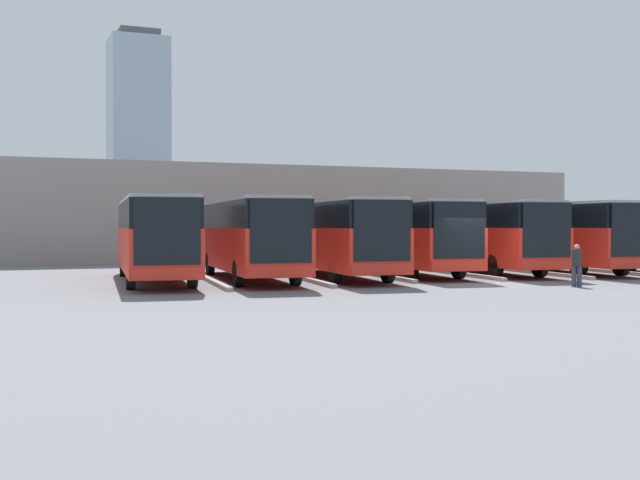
{
  "coord_description": "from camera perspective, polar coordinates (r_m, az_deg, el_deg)",
  "views": [
    {
      "loc": [
        17.06,
        25.91,
        2.25
      ],
      "look_at": [
        4.22,
        -5.94,
        1.59
      ],
      "focal_mm": 45.0,
      "sensor_mm": 36.0,
      "label": 1
    }
  ],
  "objects": [
    {
      "name": "curb_divider_4",
      "position": [
        31.75,
        -0.89,
        -2.83
      ],
      "size": [
        1.04,
        7.32,
        0.15
      ],
      "primitive_type": "cube",
      "rotation": [
        0.0,
        0.0,
        -0.11
      ],
      "color": "#9E9E99",
      "rests_on": "ground_plane"
    },
    {
      "name": "bus_0",
      "position": [
        43.1,
        19.29,
        0.47
      ],
      "size": [
        3.7,
        12.12,
        3.26
      ],
      "rotation": [
        0.0,
        0.0,
        -0.11
      ],
      "color": "red",
      "rests_on": "ground_plane"
    },
    {
      "name": "bus_2",
      "position": [
        38.14,
        11.17,
        0.43
      ],
      "size": [
        3.7,
        12.12,
        3.26
      ],
      "rotation": [
        0.0,
        0.0,
        -0.11
      ],
      "color": "red",
      "rests_on": "ground_plane"
    },
    {
      "name": "curb_divider_5",
      "position": [
        30.59,
        -7.54,
        -2.98
      ],
      "size": [
        1.04,
        7.32,
        0.15
      ],
      "primitive_type": "cube",
      "rotation": [
        0.0,
        0.0,
        -0.11
      ],
      "color": "#9E9E99",
      "rests_on": "ground_plane"
    },
    {
      "name": "office_tower",
      "position": [
        246.79,
        -12.8,
        7.36
      ],
      "size": [
        16.68,
        16.68,
        59.81
      ],
      "color": "#93A8B7",
      "rests_on": "ground_plane"
    },
    {
      "name": "curb_divider_0",
      "position": [
        40.58,
        18.91,
        -2.03
      ],
      "size": [
        1.04,
        7.32,
        0.15
      ],
      "primitive_type": "cube",
      "rotation": [
        0.0,
        0.0,
        -0.11
      ],
      "color": "#9E9E99",
      "rests_on": "ground_plane"
    },
    {
      "name": "bus_5",
      "position": [
        32.73,
        -5.11,
        0.34
      ],
      "size": [
        3.7,
        12.12,
        3.26
      ],
      "rotation": [
        0.0,
        0.0,
        -0.11
      ],
      "color": "red",
      "rests_on": "ground_plane"
    },
    {
      "name": "curb_divider_1",
      "position": [
        37.31,
        15.66,
        -2.28
      ],
      "size": [
        1.04,
        7.32,
        0.15
      ],
      "primitive_type": "cube",
      "rotation": [
        0.0,
        0.0,
        -0.11
      ],
      "color": "#9E9E99",
      "rests_on": "ground_plane"
    },
    {
      "name": "curb_divider_3",
      "position": [
        34.18,
        4.44,
        -2.55
      ],
      "size": [
        1.04,
        7.32,
        0.15
      ],
      "primitive_type": "cube",
      "rotation": [
        0.0,
        0.0,
        -0.11
      ],
      "color": "#9E9E99",
      "rests_on": "ground_plane"
    },
    {
      "name": "ground_plane",
      "position": [
        31.1,
        11.39,
        -3.07
      ],
      "size": [
        600.0,
        600.0,
        0.0
      ],
      "primitive_type": "plane",
      "color": "slate"
    },
    {
      "name": "station_building",
      "position": [
        53.63,
        -3.41,
        1.9
      ],
      "size": [
        40.5,
        12.16,
        5.92
      ],
      "color": "gray",
      "rests_on": "ground_plane"
    },
    {
      "name": "curb_divider_2",
      "position": [
        35.7,
        10.16,
        -2.41
      ],
      "size": [
        1.04,
        7.32,
        0.15
      ],
      "primitive_type": "cube",
      "rotation": [
        0.0,
        0.0,
        -0.11
      ],
      "color": "#9E9E99",
      "rests_on": "ground_plane"
    },
    {
      "name": "bus_1",
      "position": [
        39.8,
        16.27,
        0.44
      ],
      "size": [
        3.7,
        12.12,
        3.26
      ],
      "rotation": [
        0.0,
        0.0,
        -0.11
      ],
      "color": "red",
      "rests_on": "ground_plane"
    },
    {
      "name": "bus_3",
      "position": [
        36.55,
        5.87,
        0.42
      ],
      "size": [
        3.7,
        12.12,
        3.26
      ],
      "rotation": [
        0.0,
        0.0,
        -0.11
      ],
      "color": "red",
      "rests_on": "ground_plane"
    },
    {
      "name": "pedestrian",
      "position": [
        30.31,
        17.79,
        -1.64
      ],
      "size": [
        0.48,
        0.48,
        1.54
      ],
      "rotation": [
        0.0,
        0.0,
        5.66
      ],
      "color": "#38384C",
      "rests_on": "ground_plane"
    },
    {
      "name": "bus_4",
      "position": [
        34.02,
        1.01,
        0.38
      ],
      "size": [
        3.7,
        12.12,
        3.26
      ],
      "rotation": [
        0.0,
        0.0,
        -0.11
      ],
      "color": "red",
      "rests_on": "ground_plane"
    },
    {
      "name": "bus_6",
      "position": [
        32.04,
        -11.71,
        0.31
      ],
      "size": [
        3.7,
        12.12,
        3.26
      ],
      "rotation": [
        0.0,
        0.0,
        -0.11
      ],
      "color": "red",
      "rests_on": "ground_plane"
    }
  ]
}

